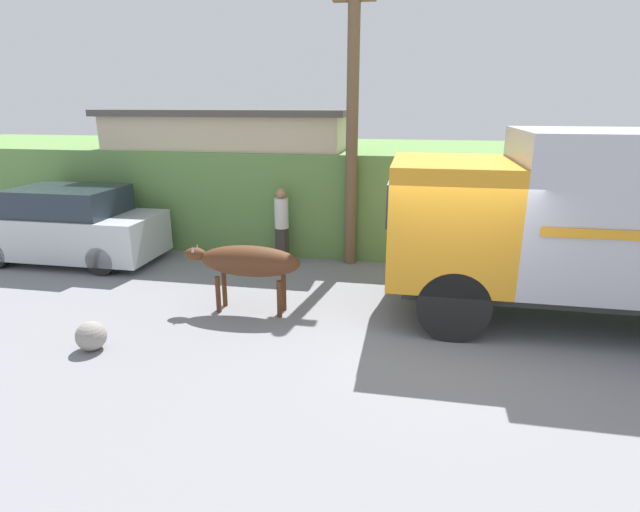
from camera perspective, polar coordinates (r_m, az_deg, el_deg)
name	(u,v)px	position (r m, az deg, el deg)	size (l,w,h in m)	color
ground_plane	(442,334)	(8.63, 13.73, -8.66)	(60.00, 60.00, 0.00)	gray
hillside_embankment	(435,193)	(14.43, 13.03, 7.05)	(32.00, 5.42, 2.52)	#608C47
building_backdrop	(232,177)	(13.81, -10.03, 8.92)	(6.38, 2.70, 3.51)	#C6B793
cargo_truck	(602,220)	(9.38, 29.56, 3.57)	(6.64, 2.47, 3.27)	#2D2D2D
brown_cow	(248,262)	(9.03, -8.28, -0.68)	(2.17, 0.56, 1.25)	#512D19
parked_suv	(68,227)	(13.32, -26.83, 3.03)	(4.36, 1.85, 1.79)	silver
pedestrian_on_hill	(282,221)	(11.90, -4.41, 3.98)	(0.44, 0.44, 1.77)	#38332D
utility_pole	(352,118)	(11.44, 3.71, 15.47)	(0.90, 0.27, 6.52)	brown
roadside_rock	(91,336)	(8.57, -24.69, -8.30)	(0.46, 0.46, 0.46)	gray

